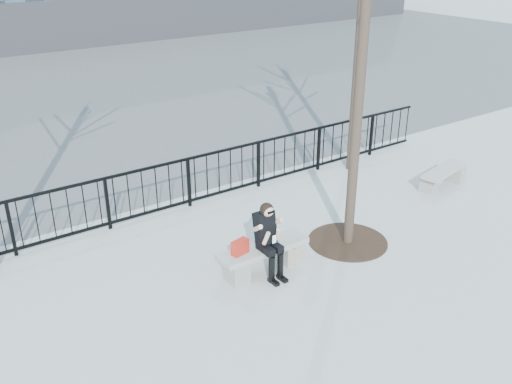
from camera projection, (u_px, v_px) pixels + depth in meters
ground at (263, 270)px, 9.92m from camera, size 120.00×120.00×0.00m
street_surface at (28, 91)px, 21.11m from camera, size 60.00×23.00×0.01m
railing at (180, 184)px, 11.93m from camera, size 14.00×0.06×1.10m
tree_grate at (348, 241)px, 10.83m from camera, size 1.50×1.50×0.02m
bench_main at (264, 256)px, 9.80m from camera, size 1.65×0.46×0.49m
bench_second at (443, 176)px, 13.10m from camera, size 1.47×0.41×0.44m
seated_woman at (269, 241)px, 9.52m from camera, size 0.50×0.64×1.34m
handbag at (240, 247)px, 9.44m from camera, size 0.33×0.20×0.25m
shopping_bag at (295, 253)px, 10.10m from camera, size 0.41×0.29×0.37m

